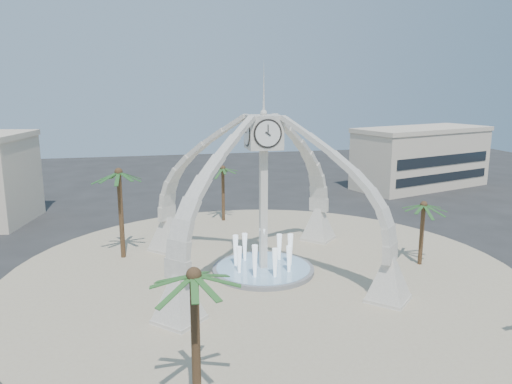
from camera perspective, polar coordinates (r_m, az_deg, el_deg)
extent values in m
plane|color=#282828|center=(39.88, 0.83, -9.15)|extent=(140.00, 140.00, 0.00)
cylinder|color=tan|center=(39.87, 0.83, -9.11)|extent=(40.00, 40.00, 0.06)
cube|color=silver|center=(38.37, 0.85, -2.31)|extent=(0.55, 0.55, 9.80)
cube|color=silver|center=(37.32, 0.88, 6.87)|extent=(2.50, 2.50, 2.50)
cone|color=silver|center=(37.16, 0.90, 11.86)|extent=(0.20, 0.20, 4.00)
cylinder|color=white|center=(36.07, 1.36, 6.68)|extent=(1.84, 0.04, 1.84)
pyramid|color=silver|center=(47.75, 7.14, -3.61)|extent=(3.80, 3.80, 3.20)
pyramid|color=silver|center=(45.11, -10.09, -4.64)|extent=(3.80, 3.80, 3.20)
pyramid|color=silver|center=(31.83, -8.84, -11.88)|extent=(3.80, 3.80, 3.20)
pyramid|color=silver|center=(35.47, 14.94, -9.58)|extent=(3.80, 3.80, 3.20)
cylinder|color=gray|center=(39.81, 0.83, -8.88)|extent=(8.00, 8.00, 0.40)
cylinder|color=#99C5E5|center=(39.73, 0.83, -8.58)|extent=(7.40, 7.40, 0.04)
cone|color=white|center=(39.19, 0.84, -6.40)|extent=(0.60, 0.60, 3.20)
cube|color=beige|center=(75.62, 18.33, 3.55)|extent=(21.49, 13.79, 8.00)
cube|color=beige|center=(75.15, 18.54, 6.79)|extent=(21.87, 14.17, 0.60)
cylinder|color=brown|center=(42.80, 18.41, -4.61)|extent=(0.34, 0.34, 5.20)
cylinder|color=brown|center=(43.45, -15.17, -2.54)|extent=(0.40, 0.40, 7.57)
cylinder|color=brown|center=(53.80, -3.77, -0.25)|extent=(0.34, 0.34, 5.93)
cylinder|color=brown|center=(23.25, -6.90, -16.70)|extent=(0.41, 0.41, 6.58)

